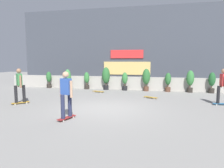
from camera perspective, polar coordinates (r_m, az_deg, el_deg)
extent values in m
plane|color=gray|center=(8.95, -2.10, -6.83)|extent=(48.00, 48.00, 0.00)
cube|color=#B2ADA3|center=(14.68, 3.81, 0.24)|extent=(18.00, 0.40, 0.90)
cube|color=#424751|center=(18.58, 5.79, 10.21)|extent=(20.00, 2.00, 6.50)
cube|color=#F23333|center=(17.57, 4.14, 8.31)|extent=(2.80, 0.08, 0.70)
cube|color=#F2CC72|center=(17.59, 4.11, 4.40)|extent=(4.00, 0.06, 1.10)
cylinder|color=#2D2823|center=(16.20, -17.11, -0.50)|extent=(0.36, 0.36, 0.30)
cylinder|color=brown|center=(16.18, -17.13, 0.29)|extent=(0.06, 0.06, 0.15)
ellipsoid|color=#2D6B33|center=(16.14, -17.19, 1.93)|extent=(0.38, 0.38, 0.78)
cylinder|color=black|center=(15.51, -12.16, -0.67)|extent=(0.36, 0.36, 0.30)
cylinder|color=brown|center=(15.48, -12.18, 0.16)|extent=(0.06, 0.06, 0.15)
ellipsoid|color=#428C47|center=(15.43, -12.23, 2.22)|extent=(0.47, 0.47, 0.96)
cylinder|color=#2D2823|center=(14.95, -7.04, -0.83)|extent=(0.36, 0.36, 0.30)
cylinder|color=brown|center=(14.93, -7.05, 0.02)|extent=(0.06, 0.06, 0.15)
ellipsoid|color=#387F3D|center=(14.88, -7.07, 1.80)|extent=(0.38, 0.38, 0.78)
cylinder|color=black|center=(14.54, -1.68, -1.00)|extent=(0.36, 0.36, 0.30)
cylinder|color=brown|center=(14.51, -1.68, -0.12)|extent=(0.06, 0.06, 0.15)
ellipsoid|color=#2D6B33|center=(14.45, -1.69, 2.42)|extent=(0.56, 0.56, 1.14)
cylinder|color=black|center=(14.27, 3.57, -1.15)|extent=(0.36, 0.36, 0.30)
cylinder|color=brown|center=(14.24, 3.58, -0.26)|extent=(0.06, 0.06, 0.15)
ellipsoid|color=#387F3D|center=(14.19, 3.59, 1.65)|extent=(0.39, 0.39, 0.80)
cylinder|color=brown|center=(14.12, 9.47, -1.32)|extent=(0.36, 0.36, 0.30)
cylinder|color=brown|center=(14.09, 9.48, -0.41)|extent=(0.06, 0.06, 0.15)
ellipsoid|color=#2D6B33|center=(14.03, 9.53, 2.05)|extent=(0.52, 0.52, 1.06)
cylinder|color=brown|center=(14.12, 15.25, -1.46)|extent=(0.36, 0.36, 0.30)
cylinder|color=brown|center=(14.09, 15.28, -0.56)|extent=(0.06, 0.06, 0.15)
ellipsoid|color=#2D6B33|center=(14.04, 15.34, 1.38)|extent=(0.39, 0.39, 0.81)
cylinder|color=#2D2823|center=(14.25, 20.83, -1.59)|extent=(0.36, 0.36, 0.30)
cylinder|color=brown|center=(14.22, 20.87, -0.69)|extent=(0.06, 0.06, 0.15)
ellipsoid|color=#387F3D|center=(14.17, 20.97, 1.57)|extent=(0.48, 0.48, 0.98)
cylinder|color=#2D2823|center=(14.50, 25.93, -1.69)|extent=(0.36, 0.36, 0.30)
cylinder|color=brown|center=(14.47, 25.97, -0.81)|extent=(0.06, 0.06, 0.15)
ellipsoid|color=#235B2D|center=(14.42, 26.08, 1.21)|extent=(0.43, 0.43, 0.87)
cube|color=maroon|center=(7.51, -12.50, -9.11)|extent=(0.43, 0.82, 0.02)
cylinder|color=silver|center=(7.28, -13.41, -9.94)|extent=(0.05, 0.06, 0.06)
cylinder|color=silver|center=(7.39, -14.33, -9.72)|extent=(0.05, 0.06, 0.06)
cylinder|color=silver|center=(7.65, -10.73, -9.05)|extent=(0.05, 0.06, 0.06)
cylinder|color=silver|center=(7.76, -11.64, -8.86)|extent=(0.05, 0.06, 0.06)
cylinder|color=#282D4C|center=(7.28, -13.54, -6.23)|extent=(0.14, 0.14, 0.82)
cylinder|color=#282D4C|center=(7.54, -11.66, -5.73)|extent=(0.14, 0.14, 0.82)
cube|color=#3359B2|center=(7.29, -12.72, -0.67)|extent=(0.40, 0.30, 0.56)
sphere|color=tan|center=(7.25, -12.81, 2.54)|extent=(0.22, 0.22, 0.22)
cylinder|color=tan|center=(7.14, -11.31, -1.43)|extent=(0.09, 0.09, 0.58)
cylinder|color=tan|center=(7.46, -14.04, -1.17)|extent=(0.09, 0.09, 0.58)
cube|color=#BF8C26|center=(10.78, -24.14, -4.73)|extent=(0.67, 0.74, 0.02)
cylinder|color=silver|center=(10.92, -22.89, -4.73)|extent=(0.06, 0.06, 0.06)
cylinder|color=silver|center=(10.77, -22.68, -4.88)|extent=(0.06, 0.06, 0.06)
cylinder|color=silver|center=(10.81, -25.57, -4.97)|extent=(0.06, 0.06, 0.06)
cylinder|color=silver|center=(10.66, -25.40, -5.13)|extent=(0.06, 0.06, 0.06)
cylinder|color=black|center=(10.75, -23.31, -2.45)|extent=(0.14, 0.14, 0.82)
cylinder|color=black|center=(10.67, -25.19, -2.60)|extent=(0.14, 0.14, 0.82)
cube|color=#3F8C4C|center=(10.63, -24.42, 1.15)|extent=(0.40, 0.39, 0.56)
sphere|color=#9E7051|center=(10.60, -24.53, 3.36)|extent=(0.22, 0.22, 0.22)
cylinder|color=#9E7051|center=(10.86, -24.68, 0.82)|extent=(0.09, 0.09, 0.58)
cylinder|color=#9E7051|center=(10.41, -24.12, 0.62)|extent=(0.09, 0.09, 0.58)
cube|color=#266699|center=(10.88, 28.25, -4.85)|extent=(0.81, 0.27, 0.02)
cylinder|color=silver|center=(10.72, 27.09, -5.15)|extent=(0.06, 0.03, 0.06)
cylinder|color=silver|center=(10.87, 26.81, -4.98)|extent=(0.06, 0.03, 0.06)
cylinder|color=black|center=(10.75, 27.48, -2.66)|extent=(0.14, 0.14, 0.82)
cube|color=red|center=(10.73, 28.58, 0.98)|extent=(0.23, 0.38, 0.56)
sphere|color=#9E7051|center=(10.70, 28.70, 3.17)|extent=(0.22, 0.22, 0.22)
cylinder|color=#9E7051|center=(10.95, 28.12, 0.69)|extent=(0.09, 0.09, 0.58)
cube|color=#BF8C26|center=(13.38, -3.87, -2.04)|extent=(0.82, 0.41, 0.02)
cylinder|color=silver|center=(13.45, -4.99, -2.17)|extent=(0.06, 0.04, 0.06)
cylinder|color=silver|center=(13.59, -4.62, -2.08)|extent=(0.06, 0.04, 0.06)
cylinder|color=silver|center=(13.18, -3.09, -2.34)|extent=(0.06, 0.04, 0.06)
cylinder|color=silver|center=(13.32, -2.73, -2.24)|extent=(0.06, 0.04, 0.06)
cube|color=#BF8C26|center=(11.45, 10.74, -3.62)|extent=(0.79, 0.57, 0.02)
cylinder|color=silver|center=(11.53, 9.42, -3.71)|extent=(0.06, 0.05, 0.06)
cylinder|color=silver|center=(11.66, 9.85, -3.61)|extent=(0.06, 0.05, 0.06)
cylinder|color=silver|center=(11.26, 11.65, -4.01)|extent=(0.06, 0.05, 0.06)
cylinder|color=silver|center=(11.40, 12.06, -3.89)|extent=(0.06, 0.05, 0.06)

